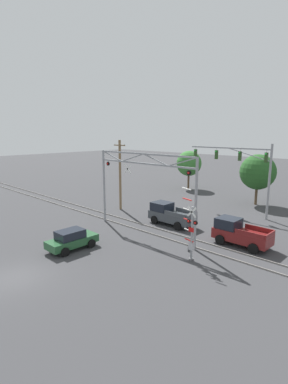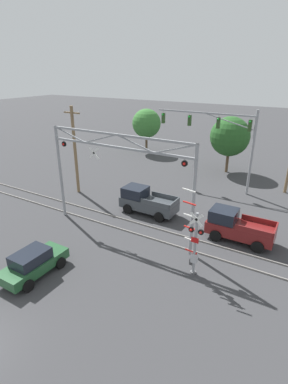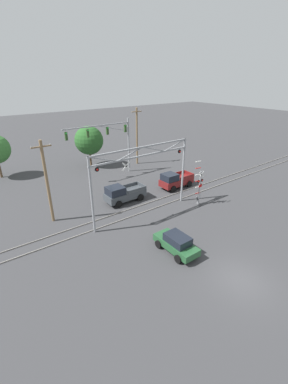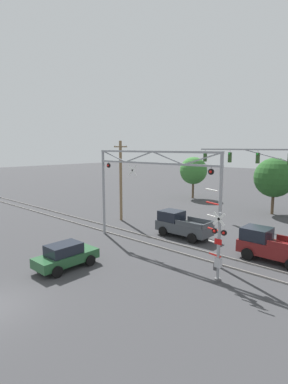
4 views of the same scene
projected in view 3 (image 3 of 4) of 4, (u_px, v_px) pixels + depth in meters
name	position (u px, v px, depth m)	size (l,w,h in m)	color
ground_plane	(241.00, 280.00, 18.21)	(200.00, 200.00, 0.00)	#38383A
rail_track_near	(141.00, 213.00, 27.01)	(80.00, 0.08, 0.10)	gray
rail_track_far	(133.00, 208.00, 28.06)	(80.00, 0.08, 0.10)	gray
crossing_gantry	(142.00, 169.00, 24.74)	(11.25, 0.27, 7.25)	gray
crossing_signal_mast	(199.00, 188.00, 28.18)	(1.39, 0.35, 5.21)	gray
traffic_signal_span	(113.00, 137.00, 35.41)	(9.74, 0.39, 7.88)	gray
pickup_truck_lead	(123.00, 194.00, 29.15)	(4.73, 2.12, 2.08)	#3D4247
pickup_truck_following	(175.00, 180.00, 32.90)	(4.52, 2.12, 2.08)	maroon
sedan_waiting	(176.00, 243.00, 20.88)	(1.92, 3.97, 1.58)	#23512D
utility_pole_left	(47.00, 182.00, 23.96)	(1.80, 0.28, 8.14)	brown
utility_pole_right	(137.00, 136.00, 40.59)	(1.80, 0.28, 8.87)	brown
background_tree_far_left_verge	(89.00, 140.00, 39.54)	(4.40, 4.40, 6.36)	brown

